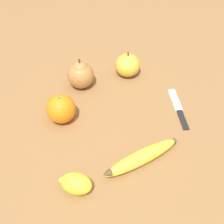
{
  "coord_description": "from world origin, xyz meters",
  "views": [
    {
      "loc": [
        0.22,
        0.49,
        0.64
      ],
      "look_at": [
        0.02,
        -0.08,
        0.03
      ],
      "focal_mm": 50.0,
      "sensor_mm": 36.0,
      "label": 1
    }
  ],
  "objects_px": {
    "banana": "(141,158)",
    "lemon": "(76,184)",
    "paring_knife": "(179,110)",
    "orange": "(61,109)",
    "pear": "(81,74)",
    "apple": "(128,65)"
  },
  "relations": [
    {
      "from": "paring_knife",
      "to": "lemon",
      "type": "bearing_deg",
      "value": -143.58
    },
    {
      "from": "banana",
      "to": "paring_knife",
      "type": "xyz_separation_m",
      "value": [
        -0.18,
        -0.13,
        -0.01
      ]
    },
    {
      "from": "apple",
      "to": "lemon",
      "type": "relative_size",
      "value": 0.96
    },
    {
      "from": "orange",
      "to": "apple",
      "type": "bearing_deg",
      "value": -153.22
    },
    {
      "from": "lemon",
      "to": "orange",
      "type": "bearing_deg",
      "value": -95.49
    },
    {
      "from": "banana",
      "to": "paring_knife",
      "type": "height_order",
      "value": "banana"
    },
    {
      "from": "banana",
      "to": "pear",
      "type": "height_order",
      "value": "pear"
    },
    {
      "from": "orange",
      "to": "banana",
      "type": "bearing_deg",
      "value": 124.87
    },
    {
      "from": "pear",
      "to": "apple",
      "type": "xyz_separation_m",
      "value": [
        -0.16,
        -0.0,
        -0.01
      ]
    },
    {
      "from": "banana",
      "to": "orange",
      "type": "xyz_separation_m",
      "value": [
        0.15,
        -0.21,
        0.02
      ]
    },
    {
      "from": "apple",
      "to": "banana",
      "type": "bearing_deg",
      "value": 73.31
    },
    {
      "from": "banana",
      "to": "lemon",
      "type": "xyz_separation_m",
      "value": [
        0.17,
        0.02,
        0.01
      ]
    },
    {
      "from": "apple",
      "to": "paring_knife",
      "type": "distance_m",
      "value": 0.22
    },
    {
      "from": "orange",
      "to": "paring_knife",
      "type": "height_order",
      "value": "orange"
    },
    {
      "from": "orange",
      "to": "pear",
      "type": "distance_m",
      "value": 0.15
    },
    {
      "from": "apple",
      "to": "orange",
      "type": "bearing_deg",
      "value": 26.78
    },
    {
      "from": "orange",
      "to": "paring_knife",
      "type": "xyz_separation_m",
      "value": [
        -0.32,
        0.08,
        -0.04
      ]
    },
    {
      "from": "banana",
      "to": "orange",
      "type": "distance_m",
      "value": 0.26
    },
    {
      "from": "pear",
      "to": "banana",
      "type": "bearing_deg",
      "value": 99.58
    },
    {
      "from": "banana",
      "to": "lemon",
      "type": "height_order",
      "value": "lemon"
    },
    {
      "from": "paring_knife",
      "to": "orange",
      "type": "bearing_deg",
      "value": 179.13
    },
    {
      "from": "pear",
      "to": "paring_knife",
      "type": "xyz_separation_m",
      "value": [
        -0.23,
        0.2,
        -0.04
      ]
    }
  ]
}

